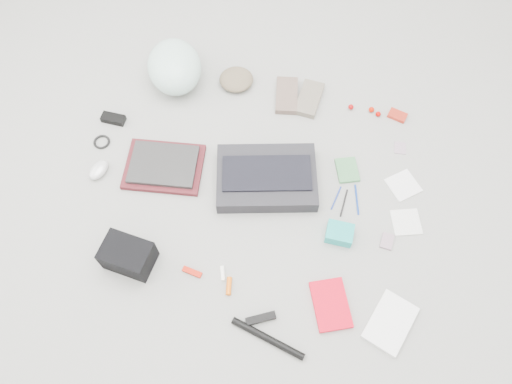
% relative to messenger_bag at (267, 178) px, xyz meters
% --- Properties ---
extents(ground_plane, '(4.00, 4.00, 0.00)m').
position_rel_messenger_bag_xyz_m(ground_plane, '(-0.03, -0.09, -0.04)').
color(ground_plane, gray).
extents(messenger_bag, '(0.49, 0.39, 0.07)m').
position_rel_messenger_bag_xyz_m(messenger_bag, '(0.00, 0.00, 0.00)').
color(messenger_bag, '#232227').
rests_on(messenger_bag, ground_plane).
extents(bag_flap, '(0.42, 0.25, 0.01)m').
position_rel_messenger_bag_xyz_m(bag_flap, '(0.00, 0.00, 0.04)').
color(bag_flap, black).
rests_on(bag_flap, messenger_bag).
extents(laptop_sleeve, '(0.37, 0.29, 0.02)m').
position_rel_messenger_bag_xyz_m(laptop_sleeve, '(-0.48, -0.01, -0.02)').
color(laptop_sleeve, '#53181E').
rests_on(laptop_sleeve, ground_plane).
extents(laptop, '(0.31, 0.24, 0.02)m').
position_rel_messenger_bag_xyz_m(laptop, '(-0.48, -0.01, -0.00)').
color(laptop, black).
rests_on(laptop, laptop_sleeve).
extents(bike_helmet, '(0.37, 0.41, 0.20)m').
position_rel_messenger_bag_xyz_m(bike_helmet, '(-0.54, 0.51, 0.06)').
color(bike_helmet, silver).
rests_on(bike_helmet, ground_plane).
extents(beanie, '(0.20, 0.19, 0.06)m').
position_rel_messenger_bag_xyz_m(beanie, '(-0.24, 0.54, -0.01)').
color(beanie, brown).
rests_on(beanie, ground_plane).
extents(mitten_left, '(0.13, 0.22, 0.03)m').
position_rel_messenger_bag_xyz_m(mitten_left, '(0.02, 0.49, -0.02)').
color(mitten_left, brown).
rests_on(mitten_left, ground_plane).
extents(mitten_right, '(0.13, 0.22, 0.03)m').
position_rel_messenger_bag_xyz_m(mitten_right, '(0.13, 0.49, -0.02)').
color(mitten_right, '#716758').
rests_on(mitten_right, ground_plane).
extents(power_brick, '(0.12, 0.06, 0.03)m').
position_rel_messenger_bag_xyz_m(power_brick, '(-0.79, 0.21, -0.02)').
color(power_brick, black).
rests_on(power_brick, ground_plane).
extents(cable_coil, '(0.09, 0.09, 0.01)m').
position_rel_messenger_bag_xyz_m(cable_coil, '(-0.80, 0.08, -0.03)').
color(cable_coil, black).
rests_on(cable_coil, ground_plane).
extents(mouse, '(0.10, 0.13, 0.04)m').
position_rel_messenger_bag_xyz_m(mouse, '(-0.76, -0.08, -0.02)').
color(mouse, silver).
rests_on(mouse, ground_plane).
extents(camera_bag, '(0.22, 0.17, 0.13)m').
position_rel_messenger_bag_xyz_m(camera_bag, '(-0.50, -0.47, 0.03)').
color(camera_bag, black).
rests_on(camera_bag, ground_plane).
extents(multitool, '(0.09, 0.04, 0.01)m').
position_rel_messenger_bag_xyz_m(multitool, '(-0.23, -0.48, -0.03)').
color(multitool, '#B31403').
rests_on(multitool, ground_plane).
extents(toiletry_tube_white, '(0.03, 0.06, 0.02)m').
position_rel_messenger_bag_xyz_m(toiletry_tube_white, '(-0.11, -0.46, -0.03)').
color(toiletry_tube_white, white).
rests_on(toiletry_tube_white, ground_plane).
extents(toiletry_tube_orange, '(0.03, 0.08, 0.02)m').
position_rel_messenger_bag_xyz_m(toiletry_tube_orange, '(-0.07, -0.51, -0.03)').
color(toiletry_tube_orange, '#E15C09').
rests_on(toiletry_tube_orange, ground_plane).
extents(u_lock, '(0.12, 0.08, 0.02)m').
position_rel_messenger_bag_xyz_m(u_lock, '(0.08, -0.62, -0.02)').
color(u_lock, black).
rests_on(u_lock, ground_plane).
extents(bike_pump, '(0.30, 0.12, 0.03)m').
position_rel_messenger_bag_xyz_m(bike_pump, '(0.12, -0.69, -0.02)').
color(bike_pump, black).
rests_on(bike_pump, ground_plane).
extents(book_red, '(0.20, 0.24, 0.02)m').
position_rel_messenger_bag_xyz_m(book_red, '(0.35, -0.52, -0.03)').
color(book_red, red).
rests_on(book_red, ground_plane).
extents(book_white, '(0.22, 0.26, 0.02)m').
position_rel_messenger_bag_xyz_m(book_white, '(0.58, -0.55, -0.03)').
color(book_white, white).
rests_on(book_white, ground_plane).
extents(notepad, '(0.13, 0.15, 0.01)m').
position_rel_messenger_bag_xyz_m(notepad, '(0.36, 0.12, -0.03)').
color(notepad, '#3F7846').
rests_on(notepad, ground_plane).
extents(pen_blue, '(0.04, 0.12, 0.01)m').
position_rel_messenger_bag_xyz_m(pen_blue, '(0.32, -0.03, -0.03)').
color(pen_blue, navy).
rests_on(pen_blue, ground_plane).
extents(pen_black, '(0.03, 0.14, 0.01)m').
position_rel_messenger_bag_xyz_m(pen_black, '(0.36, -0.05, -0.03)').
color(pen_black, black).
rests_on(pen_black, ground_plane).
extents(pen_navy, '(0.03, 0.15, 0.01)m').
position_rel_messenger_bag_xyz_m(pen_navy, '(0.41, -0.02, -0.03)').
color(pen_navy, navy).
rests_on(pen_navy, ground_plane).
extents(accordion_wallet, '(0.12, 0.10, 0.06)m').
position_rel_messenger_bag_xyz_m(accordion_wallet, '(0.35, -0.21, -0.01)').
color(accordion_wallet, teal).
rests_on(accordion_wallet, ground_plane).
extents(card_deck, '(0.06, 0.08, 0.01)m').
position_rel_messenger_bag_xyz_m(card_deck, '(0.56, -0.20, -0.03)').
color(card_deck, gray).
rests_on(card_deck, ground_plane).
extents(napkin_top, '(0.18, 0.18, 0.01)m').
position_rel_messenger_bag_xyz_m(napkin_top, '(0.61, 0.09, -0.03)').
color(napkin_top, silver).
rests_on(napkin_top, ground_plane).
extents(napkin_bottom, '(0.15, 0.15, 0.01)m').
position_rel_messenger_bag_xyz_m(napkin_bottom, '(0.63, -0.10, -0.03)').
color(napkin_bottom, silver).
rests_on(napkin_bottom, ground_plane).
extents(lollipop_a, '(0.03, 0.03, 0.03)m').
position_rel_messenger_bag_xyz_m(lollipop_a, '(0.34, 0.48, -0.02)').
color(lollipop_a, '#9C0607').
rests_on(lollipop_a, ground_plane).
extents(lollipop_b, '(0.03, 0.03, 0.03)m').
position_rel_messenger_bag_xyz_m(lollipop_b, '(0.44, 0.48, -0.02)').
color(lollipop_b, '#B61200').
rests_on(lollipop_b, ground_plane).
extents(lollipop_c, '(0.03, 0.03, 0.03)m').
position_rel_messenger_bag_xyz_m(lollipop_c, '(0.48, 0.46, -0.02)').
color(lollipop_c, '#B40400').
rests_on(lollipop_c, ground_plane).
extents(altoids_tin, '(0.10, 0.08, 0.02)m').
position_rel_messenger_bag_xyz_m(altoids_tin, '(0.57, 0.47, -0.03)').
color(altoids_tin, '#AA2718').
rests_on(altoids_tin, ground_plane).
extents(stamp_sheet, '(0.06, 0.07, 0.00)m').
position_rel_messenger_bag_xyz_m(stamp_sheet, '(0.59, 0.29, -0.03)').
color(stamp_sheet, '#A4879A').
rests_on(stamp_sheet, ground_plane).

